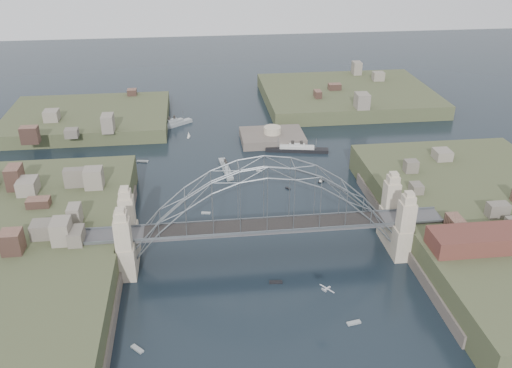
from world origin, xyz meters
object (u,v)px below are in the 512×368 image
object	(u,v)px
bridge	(265,211)
naval_cruiser_near	(226,168)
wharf_shed	(476,240)
naval_cruiser_far	(172,125)
fort_island	(272,142)
ocean_liner	(297,149)

from	to	relation	value
bridge	naval_cruiser_near	world-z (taller)	bridge
wharf_shed	naval_cruiser_near	world-z (taller)	wharf_shed
naval_cruiser_near	bridge	bearing A→B (deg)	-82.94
bridge	naval_cruiser_far	size ratio (longest dim) A/B	5.56
bridge	fort_island	bearing A→B (deg)	80.27
bridge	fort_island	distance (m)	72.14
bridge	fort_island	xyz separation A→B (m)	(12.00, 70.00, -12.66)
naval_cruiser_near	fort_island	bearing A→B (deg)	50.86
naval_cruiser_near	wharf_shed	bearing A→B (deg)	-51.13
naval_cruiser_near	ocean_liner	size ratio (longest dim) A/B	0.73
fort_island	naval_cruiser_far	size ratio (longest dim) A/B	1.46
bridge	fort_island	size ratio (longest dim) A/B	3.82
ocean_liner	wharf_shed	bearing A→B (deg)	-71.31
bridge	ocean_liner	xyz separation A→B (m)	(18.96, 60.03, -11.52)
fort_island	ocean_liner	bearing A→B (deg)	-55.07
fort_island	wharf_shed	world-z (taller)	wharf_shed
bridge	naval_cruiser_near	size ratio (longest dim) A/B	5.39
fort_island	naval_cruiser_far	distance (m)	39.90
wharf_shed	ocean_liner	bearing A→B (deg)	108.69
wharf_shed	naval_cruiser_far	bearing A→B (deg)	123.30
bridge	naval_cruiser_near	xyz separation A→B (m)	(-5.94, 47.95, -11.60)
wharf_shed	naval_cruiser_near	distance (m)	80.12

